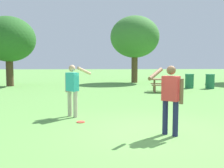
{
  "coord_description": "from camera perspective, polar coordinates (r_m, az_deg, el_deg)",
  "views": [
    {
      "loc": [
        -1.26,
        -5.94,
        1.71
      ],
      "look_at": [
        -0.92,
        2.4,
        1.0
      ],
      "focal_mm": 40.42,
      "sensor_mm": 36.0,
      "label": 1
    }
  ],
  "objects": [
    {
      "name": "trash_can_further_along",
      "position": [
        17.79,
        21.29,
        0.57
      ],
      "size": [
        0.59,
        0.59,
        0.96
      ],
      "color": "#237047",
      "rests_on": "ground"
    },
    {
      "name": "tree_tall_left",
      "position": [
        19.83,
        -22.35,
        9.29
      ],
      "size": [
        3.81,
        3.81,
        5.01
      ],
      "color": "#4C3823",
      "rests_on": "ground"
    },
    {
      "name": "ground_plane",
      "position": [
        6.31,
        9.46,
        -10.93
      ],
      "size": [
        120.0,
        120.0,
        0.0
      ],
      "primitive_type": "plane",
      "color": "#609947"
    },
    {
      "name": "person_catcher",
      "position": [
        8.01,
        -8.91,
        -0.56
      ],
      "size": [
        0.84,
        0.5,
        1.64
      ],
      "color": "#B7AD93",
      "rests_on": "ground"
    },
    {
      "name": "tree_broad_center",
      "position": [
        21.79,
        5.17,
        10.48
      ],
      "size": [
        4.14,
        4.14,
        5.64
      ],
      "color": "brown",
      "rests_on": "ground"
    },
    {
      "name": "frisbee",
      "position": [
        7.36,
        -7.1,
        -8.52
      ],
      "size": [
        0.24,
        0.24,
        0.03
      ],
      "primitive_type": "cylinder",
      "color": "#E04733",
      "rests_on": "ground"
    },
    {
      "name": "trash_can_beside_table",
      "position": [
        17.6,
        17.1,
        0.65
      ],
      "size": [
        0.59,
        0.59,
        0.96
      ],
      "color": "#237047",
      "rests_on": "ground"
    },
    {
      "name": "person_thrower",
      "position": [
        6.03,
        13.09,
        -2.4
      ],
      "size": [
        0.84,
        0.5,
        1.64
      ],
      "color": "#1E234C",
      "rests_on": "ground"
    },
    {
      "name": "picnic_table_near",
      "position": [
        15.02,
        12.09,
        0.37
      ],
      "size": [
        1.89,
        1.65,
        0.77
      ],
      "color": "olive",
      "rests_on": "ground"
    }
  ]
}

